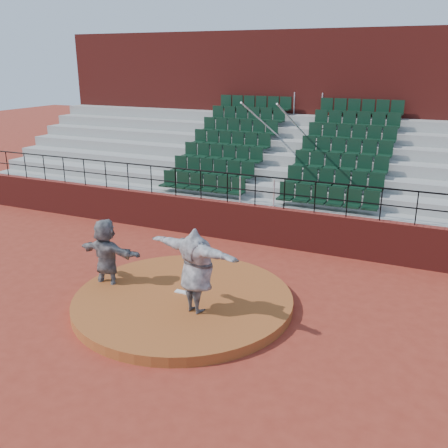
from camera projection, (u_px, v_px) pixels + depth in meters
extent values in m
plane|color=maroon|center=(184.00, 305.00, 12.61)|extent=(90.00, 90.00, 0.00)
cylinder|color=#A05123|center=(183.00, 300.00, 12.57)|extent=(5.50, 5.50, 0.25)
cube|color=white|center=(186.00, 293.00, 12.66)|extent=(0.60, 0.15, 0.03)
cube|color=maroon|center=(255.00, 224.00, 16.74)|extent=(24.00, 0.30, 1.30)
cylinder|color=black|center=(255.00, 176.00, 16.22)|extent=(24.00, 0.05, 0.05)
cylinder|color=black|center=(255.00, 191.00, 16.38)|extent=(24.00, 0.04, 0.04)
cylinder|color=black|center=(7.00, 164.00, 20.66)|extent=(0.04, 0.04, 1.00)
cylinder|color=black|center=(25.00, 166.00, 20.27)|extent=(0.04, 0.04, 1.00)
cylinder|color=black|center=(44.00, 168.00, 19.88)|extent=(0.04, 0.04, 1.00)
cylinder|color=black|center=(64.00, 170.00, 19.49)|extent=(0.04, 0.04, 1.00)
cylinder|color=black|center=(84.00, 172.00, 19.10)|extent=(0.04, 0.04, 1.00)
cylinder|color=black|center=(106.00, 174.00, 18.71)|extent=(0.04, 0.04, 1.00)
cylinder|color=black|center=(128.00, 177.00, 18.32)|extent=(0.04, 0.04, 1.00)
cylinder|color=black|center=(151.00, 179.00, 17.94)|extent=(0.04, 0.04, 1.00)
cylinder|color=black|center=(175.00, 182.00, 17.55)|extent=(0.04, 0.04, 1.00)
cylinder|color=black|center=(201.00, 185.00, 17.16)|extent=(0.04, 0.04, 1.00)
cylinder|color=black|center=(227.00, 188.00, 16.77)|extent=(0.04, 0.04, 1.00)
cylinder|color=black|center=(255.00, 191.00, 16.38)|extent=(0.04, 0.04, 1.00)
cylinder|color=black|center=(284.00, 194.00, 15.99)|extent=(0.04, 0.04, 1.00)
cylinder|color=black|center=(315.00, 197.00, 15.60)|extent=(0.04, 0.04, 1.00)
cylinder|color=black|center=(347.00, 201.00, 15.21)|extent=(0.04, 0.04, 1.00)
cylinder|color=black|center=(381.00, 205.00, 14.82)|extent=(0.04, 0.04, 1.00)
cylinder|color=black|center=(417.00, 208.00, 14.43)|extent=(0.04, 0.04, 1.00)
cube|color=#9B9B96|center=(260.00, 219.00, 17.23)|extent=(24.00, 0.85, 1.30)
cube|color=black|center=(202.00, 184.00, 17.80)|extent=(3.30, 0.48, 0.72)
cube|color=black|center=(327.00, 198.00, 16.05)|extent=(3.30, 0.48, 0.72)
cube|color=#9B9B96|center=(269.00, 207.00, 17.91)|extent=(24.00, 0.85, 1.70)
cube|color=black|center=(212.00, 169.00, 18.41)|extent=(3.30, 0.48, 0.72)
cube|color=black|center=(334.00, 180.00, 16.66)|extent=(3.30, 0.48, 0.72)
cube|color=#9B9B96|center=(276.00, 196.00, 18.58)|extent=(24.00, 0.85, 2.10)
cube|color=black|center=(222.00, 154.00, 19.03)|extent=(3.30, 0.48, 0.72)
cube|color=black|center=(340.00, 164.00, 17.27)|extent=(3.30, 0.48, 0.72)
cube|color=#9B9B96|center=(284.00, 186.00, 19.26)|extent=(24.00, 0.85, 2.50)
cube|color=black|center=(231.00, 141.00, 19.64)|extent=(3.30, 0.48, 0.72)
cube|color=black|center=(345.00, 149.00, 17.88)|extent=(3.30, 0.48, 0.72)
cube|color=#9B9B96|center=(290.00, 177.00, 19.93)|extent=(24.00, 0.85, 2.90)
cube|color=black|center=(239.00, 128.00, 20.25)|extent=(3.30, 0.48, 0.72)
cube|color=black|center=(351.00, 134.00, 18.49)|extent=(3.30, 0.48, 0.72)
cube|color=#9B9B96|center=(297.00, 168.00, 20.60)|extent=(24.00, 0.85, 3.30)
cube|color=black|center=(247.00, 116.00, 20.86)|extent=(3.30, 0.48, 0.72)
cube|color=black|center=(356.00, 121.00, 19.11)|extent=(3.30, 0.48, 0.72)
cube|color=#9B9B96|center=(302.00, 159.00, 21.28)|extent=(24.00, 0.85, 3.70)
cube|color=black|center=(254.00, 105.00, 21.47)|extent=(3.30, 0.48, 0.72)
cube|color=black|center=(361.00, 109.00, 19.72)|extent=(3.30, 0.48, 0.72)
cylinder|color=silver|center=(271.00, 129.00, 18.82)|extent=(0.06, 5.97, 2.46)
cylinder|color=silver|center=(301.00, 131.00, 18.35)|extent=(0.06, 5.97, 2.46)
cube|color=maroon|center=(316.00, 115.00, 22.41)|extent=(24.00, 3.00, 7.10)
imported|color=black|center=(196.00, 270.00, 11.47)|extent=(2.62, 1.26, 2.06)
imported|color=black|center=(106.00, 255.00, 13.10)|extent=(1.87, 0.64, 2.01)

